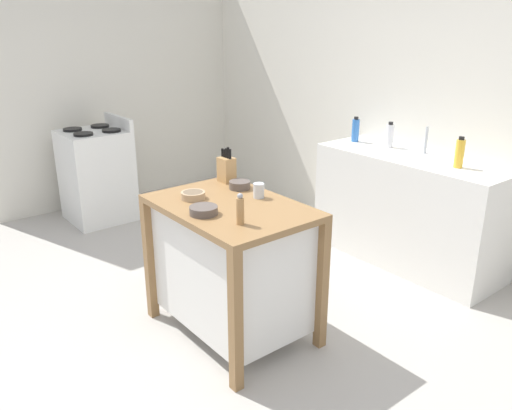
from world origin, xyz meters
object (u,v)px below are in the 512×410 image
object	(u,v)px
kitchen_island	(231,262)
sink_faucet	(426,140)
drinking_cup	(259,191)
pepper_grinder	(240,210)
knife_block	(227,169)
bottle_dish_soap	(460,153)
trash_bin	(175,248)
bottle_hand_soap	(390,135)
bowl_ceramic_small	(193,195)
bottle_spray_cleaner	(355,130)
bowl_ceramic_wide	(204,210)
bowl_stoneware_deep	(240,185)
stove	(97,175)

from	to	relation	value
kitchen_island	sink_faucet	world-z (taller)	sink_faucet
drinking_cup	pepper_grinder	size ratio (longest dim) A/B	0.52
knife_block	bottle_dish_soap	bearing A→B (deg)	59.95
trash_bin	kitchen_island	bearing A→B (deg)	-1.60
kitchen_island	bottle_hand_soap	distance (m)	1.95
bowl_ceramic_small	bottle_spray_cleaner	xyz separation A→B (m)	(-0.36, 1.92, 0.11)
bowl_ceramic_wide	pepper_grinder	bearing A→B (deg)	16.43
trash_bin	drinking_cup	bearing A→B (deg)	14.06
bowl_stoneware_deep	trash_bin	size ratio (longest dim) A/B	0.22
pepper_grinder	bowl_ceramic_small	bearing A→B (deg)	177.26
bowl_stoneware_deep	knife_block	bearing A→B (deg)	171.99
bowl_stoneware_deep	trash_bin	distance (m)	0.83
bottle_spray_cleaner	bowl_ceramic_wide	bearing A→B (deg)	-72.66
knife_block	bowl_ceramic_wide	world-z (taller)	knife_block
knife_block	bowl_ceramic_small	distance (m)	0.42
bottle_dish_soap	sink_faucet	bearing A→B (deg)	155.82
pepper_grinder	bottle_hand_soap	world-z (taller)	bottle_hand_soap
sink_faucet	bottle_hand_soap	size ratio (longest dim) A/B	1.01
sink_faucet	kitchen_island	bearing A→B (deg)	-91.67
kitchen_island	bottle_dish_soap	xyz separation A→B (m)	(0.46, 1.73, 0.53)
bottle_dish_soap	stove	xyz separation A→B (m)	(-2.96, -1.59, -0.56)
sink_faucet	bottle_dish_soap	xyz separation A→B (m)	(0.41, -0.18, -0.00)
bottle_dish_soap	stove	size ratio (longest dim) A/B	0.22
knife_block	trash_bin	world-z (taller)	knife_block
bowl_ceramic_wide	bottle_dish_soap	xyz separation A→B (m)	(0.42, 1.95, 0.11)
bowl_ceramic_small	bottle_dish_soap	bearing A→B (deg)	69.56
bowl_ceramic_small	pepper_grinder	world-z (taller)	pepper_grinder
stove	knife_block	bearing A→B (deg)	3.03
pepper_grinder	bottle_spray_cleaner	xyz separation A→B (m)	(-0.88, 1.95, 0.05)
stove	bottle_dish_soap	bearing A→B (deg)	28.27
bowl_stoneware_deep	bottle_hand_soap	size ratio (longest dim) A/B	0.64
kitchen_island	trash_bin	xyz separation A→B (m)	(-0.75, 0.02, -0.18)
bowl_stoneware_deep	sink_faucet	size ratio (longest dim) A/B	0.63
kitchen_island	bowl_stoneware_deep	distance (m)	0.52
kitchen_island	bowl_stoneware_deep	bearing A→B (deg)	132.50
bottle_dish_soap	trash_bin	bearing A→B (deg)	-125.36
sink_faucet	bottle_hand_soap	xyz separation A→B (m)	(-0.32, -0.06, -0.01)
bowl_stoneware_deep	stove	distance (m)	2.33
drinking_cup	bowl_ceramic_small	bearing A→B (deg)	-125.83
bottle_spray_cleaner	sink_faucet	bearing A→B (deg)	10.09
pepper_grinder	knife_block	bearing A→B (deg)	149.77
bowl_ceramic_wide	bottle_hand_soap	size ratio (longest dim) A/B	0.76
knife_block	bottle_dish_soap	world-z (taller)	bottle_dish_soap
bottle_hand_soap	bottle_dish_soap	xyz separation A→B (m)	(0.72, -0.13, 0.01)
bowl_ceramic_small	bottle_spray_cleaner	size ratio (longest dim) A/B	0.69
bowl_stoneware_deep	stove	world-z (taller)	stove
bowl_ceramic_wide	kitchen_island	bearing A→B (deg)	101.02
bottle_dish_soap	bowl_stoneware_deep	bearing A→B (deg)	-114.08
sink_faucet	bottle_spray_cleaner	size ratio (longest dim) A/B	0.99
trash_bin	bottle_spray_cleaner	size ratio (longest dim) A/B	2.84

